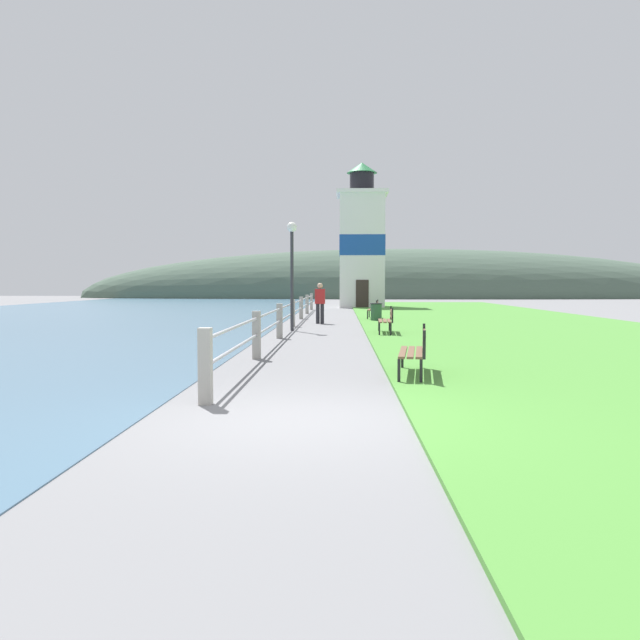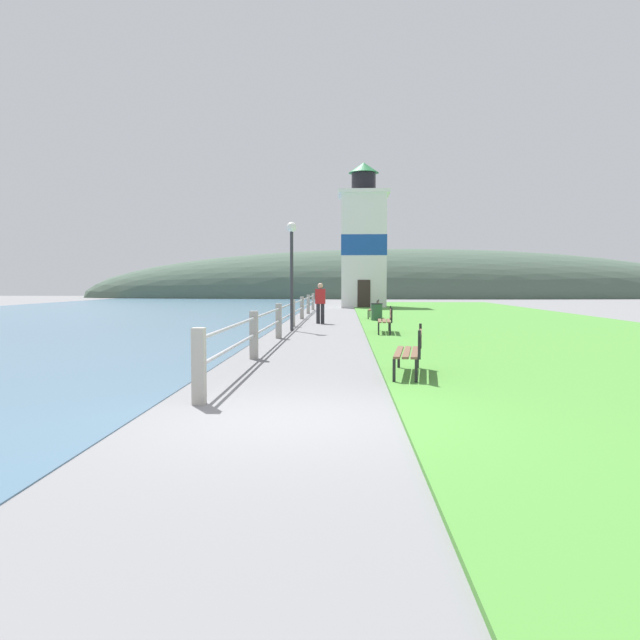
% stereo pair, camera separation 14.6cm
% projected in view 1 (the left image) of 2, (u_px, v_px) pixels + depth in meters
% --- Properties ---
extents(ground_plane, '(160.00, 160.00, 0.00)m').
position_uv_depth(ground_plane, '(294.00, 420.00, 7.84)').
color(ground_plane, slate).
extents(grass_verge, '(12.00, 59.03, 0.06)m').
position_uv_depth(grass_verge, '(497.00, 322.00, 27.23)').
color(grass_verge, '#4C8E38').
rests_on(grass_verge, ground_plane).
extents(water_strip, '(24.00, 94.45, 0.01)m').
position_uv_depth(water_strip, '(17.00, 322.00, 27.93)').
color(water_strip, '#476B84').
rests_on(water_strip, ground_plane).
extents(seawall_railing, '(0.18, 32.63, 1.10)m').
position_uv_depth(seawall_railing, '(293.00, 311.00, 25.03)').
color(seawall_railing, '#A8A399').
rests_on(seawall_railing, ground_plane).
extents(park_bench_near, '(0.71, 1.91, 0.94)m').
position_uv_depth(park_bench_near, '(416.00, 348.00, 11.38)').
color(park_bench_near, brown).
rests_on(park_bench_near, ground_plane).
extents(park_bench_midway, '(0.57, 1.92, 0.94)m').
position_uv_depth(park_bench_midway, '(387.00, 319.00, 21.07)').
color(park_bench_midway, brown).
rests_on(park_bench_midway, ground_plane).
extents(park_bench_far, '(0.62, 1.72, 0.94)m').
position_uv_depth(park_bench_far, '(374.00, 308.00, 30.00)').
color(park_bench_far, brown).
rests_on(park_bench_far, ground_plane).
extents(lighthouse, '(3.67, 3.67, 10.46)m').
position_uv_depth(lighthouse, '(362.00, 244.00, 45.29)').
color(lighthouse, white).
rests_on(lighthouse, ground_plane).
extents(person_strolling, '(0.44, 0.25, 1.75)m').
position_uv_depth(person_strolling, '(320.00, 302.00, 26.85)').
color(person_strolling, '#28282D').
rests_on(person_strolling, ground_plane).
extents(trash_bin, '(0.54, 0.54, 0.84)m').
position_uv_depth(trash_bin, '(376.00, 312.00, 28.26)').
color(trash_bin, '#2D5138').
rests_on(trash_bin, ground_plane).
extents(lamp_post, '(0.36, 0.36, 3.96)m').
position_uv_depth(lamp_post, '(292.00, 256.00, 22.67)').
color(lamp_post, '#333338').
rests_on(lamp_post, ground_plane).
extents(distant_hillside, '(80.00, 16.00, 12.00)m').
position_uv_depth(distant_hillside, '(401.00, 298.00, 76.78)').
color(distant_hillside, '#475B4C').
rests_on(distant_hillside, ground_plane).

